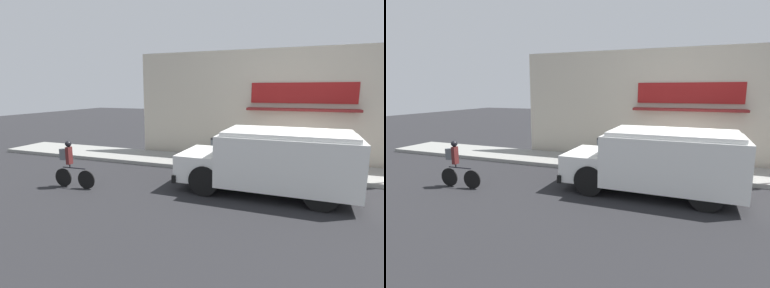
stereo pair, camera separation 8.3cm
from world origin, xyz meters
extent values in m
plane|color=#232326|center=(0.00, 0.00, 0.00)|extent=(70.00, 70.00, 0.00)
cube|color=gray|center=(0.00, 1.17, 0.08)|extent=(28.00, 2.34, 0.16)
cube|color=beige|center=(0.00, 2.65, 2.44)|extent=(14.80, 0.18, 4.87)
cube|color=maroon|center=(0.05, 2.54, 3.02)|extent=(4.17, 0.05, 0.85)
cube|color=maroon|center=(0.05, 2.25, 2.35)|extent=(4.38, 0.62, 0.10)
cube|color=white|center=(-0.24, -1.61, 1.07)|extent=(3.96, 2.34, 1.51)
cube|color=white|center=(-2.85, -1.56, 0.73)|extent=(1.34, 2.11, 0.83)
cube|color=white|center=(-0.24, -1.61, 1.89)|extent=(3.64, 2.15, 0.12)
cube|color=black|center=(-3.46, -1.55, 0.42)|extent=(0.16, 2.23, 0.24)
cube|color=red|center=(-1.29, -0.20, 1.15)|extent=(0.03, 0.44, 0.44)
cylinder|color=black|center=(-2.49, -0.59, 0.46)|extent=(0.92, 0.27, 0.91)
cylinder|color=black|center=(-2.53, -2.55, 0.46)|extent=(0.92, 0.27, 0.91)
cylinder|color=black|center=(0.75, -0.65, 0.46)|extent=(0.92, 0.27, 0.91)
cylinder|color=black|center=(0.71, -2.60, 0.46)|extent=(0.92, 0.27, 0.91)
cylinder|color=black|center=(-6.24, -3.31, 0.30)|extent=(0.61, 0.08, 0.61)
cylinder|color=black|center=(-7.12, -3.37, 0.30)|extent=(0.61, 0.08, 0.61)
cylinder|color=black|center=(-6.68, -3.34, 0.66)|extent=(0.84, 0.08, 0.04)
cylinder|color=black|center=(-6.84, -3.35, 0.72)|extent=(0.04, 0.04, 0.12)
cube|color=#561E1E|center=(-6.84, -3.35, 1.06)|extent=(0.13, 0.21, 0.56)
sphere|color=black|center=(-6.84, -3.35, 1.45)|extent=(0.20, 0.20, 0.20)
cube|color=#565B60|center=(-7.02, -3.36, 1.09)|extent=(0.27, 0.15, 0.36)
cylinder|color=slate|center=(-3.35, 1.57, 0.60)|extent=(0.44, 0.44, 0.88)
cylinder|color=black|center=(-3.35, 1.57, 1.06)|extent=(0.45, 0.45, 0.04)
camera|label=1|loc=(0.18, -10.77, 3.13)|focal=28.00mm
camera|label=2|loc=(0.25, -10.74, 3.13)|focal=28.00mm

